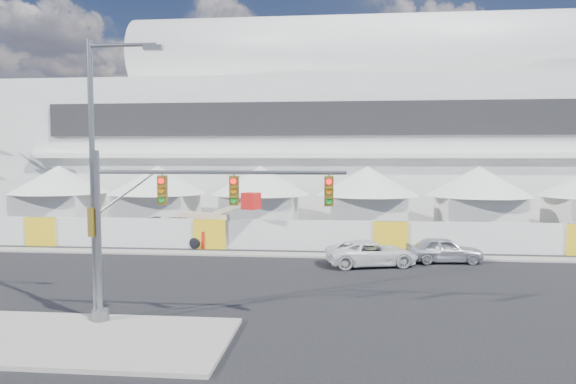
# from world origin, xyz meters

# --- Properties ---
(ground) EXTENTS (160.00, 160.00, 0.00)m
(ground) POSITION_xyz_m (0.00, 0.00, 0.00)
(ground) COLOR black
(ground) RESTS_ON ground
(median_island) EXTENTS (10.00, 5.00, 0.15)m
(median_island) POSITION_xyz_m (-6.00, -3.00, 0.07)
(median_island) COLOR gray
(median_island) RESTS_ON ground
(stadium) EXTENTS (80.00, 24.80, 21.98)m
(stadium) POSITION_xyz_m (8.71, 41.50, 9.45)
(stadium) COLOR silver
(stadium) RESTS_ON ground
(tent_row) EXTENTS (53.40, 8.40, 5.40)m
(tent_row) POSITION_xyz_m (0.50, 24.00, 3.15)
(tent_row) COLOR silver
(tent_row) RESTS_ON ground
(hoarding_fence) EXTENTS (70.00, 0.25, 2.00)m
(hoarding_fence) POSITION_xyz_m (6.00, 14.50, 1.00)
(hoarding_fence) COLOR silver
(hoarding_fence) RESTS_ON ground
(sedan_silver) EXTENTS (2.13, 4.52, 1.50)m
(sedan_silver) POSITION_xyz_m (8.79, 11.41, 0.75)
(sedan_silver) COLOR silver
(sedan_silver) RESTS_ON ground
(pickup_curb) EXTENTS (3.52, 5.59, 1.44)m
(pickup_curb) POSITION_xyz_m (4.50, 10.09, 0.72)
(pickup_curb) COLOR silver
(pickup_curb) RESTS_ON ground
(lot_car_c) EXTENTS (3.39, 5.94, 1.62)m
(lot_car_c) POSITION_xyz_m (-8.98, 17.93, 0.81)
(lot_car_c) COLOR #A1A0A5
(lot_car_c) RESTS_ON ground
(traffic_mast) EXTENTS (9.36, 0.61, 6.29)m
(traffic_mast) POSITION_xyz_m (-4.00, -1.24, 3.74)
(traffic_mast) COLOR gray
(traffic_mast) RESTS_ON median_island
(streetlight_median) EXTENTS (2.86, 0.29, 10.35)m
(streetlight_median) POSITION_xyz_m (-6.28, -0.80, 6.09)
(streetlight_median) COLOR slate
(streetlight_median) RESTS_ON median_island
(boom_lift) EXTENTS (7.90, 3.09, 3.86)m
(boom_lift) POSITION_xyz_m (-7.07, 15.72, 1.04)
(boom_lift) COLOR red
(boom_lift) RESTS_ON ground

